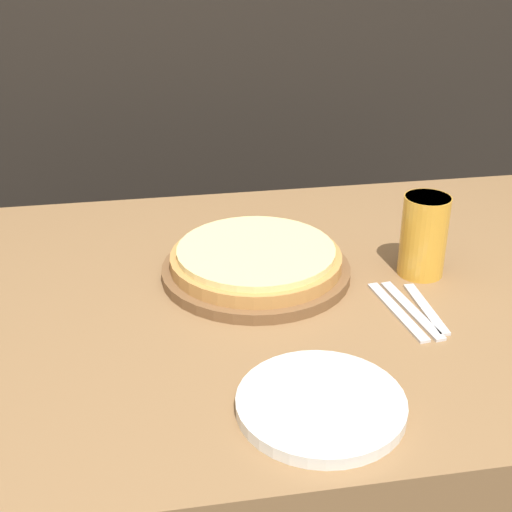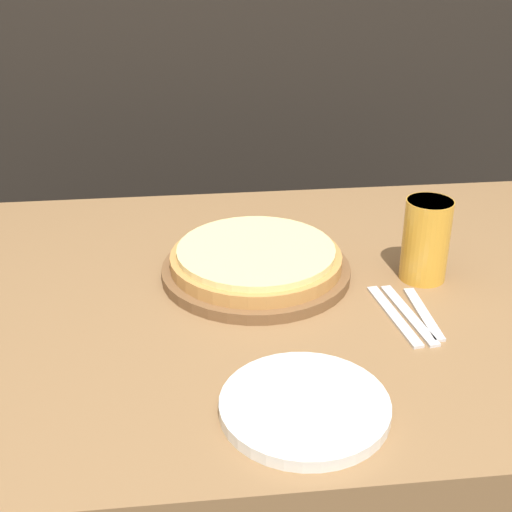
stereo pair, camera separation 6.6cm
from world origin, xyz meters
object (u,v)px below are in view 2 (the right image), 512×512
(fork, at_px, (394,315))
(spoon, at_px, (423,314))
(beer_glass, at_px, (426,237))
(dinner_knife, at_px, (409,314))
(dinner_plate, at_px, (305,406))
(pizza_on_board, at_px, (256,263))

(fork, distance_m, spoon, 0.05)
(beer_glass, bearing_deg, spoon, -106.89)
(fork, distance_m, dinner_knife, 0.02)
(beer_glass, xyz_separation_m, dinner_knife, (-0.06, -0.13, -0.08))
(beer_glass, height_order, fork, beer_glass)
(beer_glass, height_order, dinner_knife, beer_glass)
(beer_glass, bearing_deg, dinner_plate, -128.44)
(pizza_on_board, xyz_separation_m, dinner_plate, (0.02, -0.39, -0.02))
(spoon, bearing_deg, dinner_knife, 180.00)
(beer_glass, distance_m, dinner_knife, 0.16)
(pizza_on_board, xyz_separation_m, fork, (0.21, -0.17, -0.02))
(dinner_plate, relative_size, fork, 1.20)
(dinner_knife, relative_size, spoon, 1.18)
(beer_glass, xyz_separation_m, fork, (-0.09, -0.13, -0.08))
(fork, xyz_separation_m, dinner_knife, (0.02, 0.00, 0.00))
(pizza_on_board, relative_size, dinner_knife, 1.78)
(beer_glass, bearing_deg, fork, -125.10)
(fork, bearing_deg, pizza_on_board, 141.48)
(dinner_plate, xyz_separation_m, dinner_knife, (0.21, 0.22, -0.01))
(pizza_on_board, xyz_separation_m, dinner_knife, (0.23, -0.17, -0.02))
(fork, relative_size, spoon, 1.18)
(fork, relative_size, dinner_knife, 1.00)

